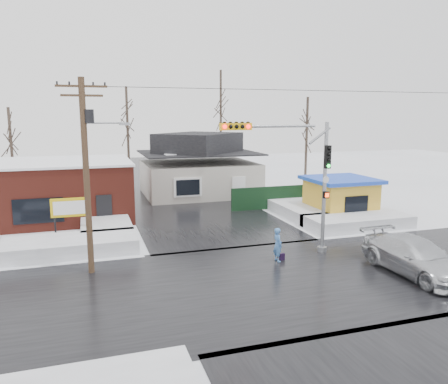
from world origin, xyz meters
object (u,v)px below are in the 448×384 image
object	(u,v)px
traffic_signal	(299,170)
car	(415,257)
kiosk	(340,197)
utility_pole	(87,165)
marquee_sign	(70,209)
pedestrian	(278,245)

from	to	relation	value
traffic_signal	car	size ratio (longest dim) A/B	1.21
kiosk	utility_pole	bearing A→B (deg)	-159.56
traffic_signal	kiosk	xyz separation A→B (m)	(7.07, 7.03, -3.08)
marquee_sign	car	world-z (taller)	marquee_sign
utility_pole	car	world-z (taller)	utility_pole
pedestrian	car	xyz separation A→B (m)	(5.35, -3.59, -0.03)
pedestrian	utility_pole	bearing A→B (deg)	78.70
marquee_sign	pedestrian	bearing A→B (deg)	-35.50
marquee_sign	car	xyz separation A→B (m)	(15.40, -10.76, -1.08)
kiosk	pedestrian	distance (m)	11.43
marquee_sign	kiosk	world-z (taller)	kiosk
kiosk	car	xyz separation A→B (m)	(-3.10, -11.26, -0.63)
utility_pole	pedestrian	size ratio (longest dim) A/B	5.19
traffic_signal	utility_pole	xyz separation A→B (m)	(-10.36, 0.53, 0.57)
marquee_sign	car	size ratio (longest dim) A/B	0.44
pedestrian	car	distance (m)	6.45
traffic_signal	marquee_sign	bearing A→B (deg)	150.28
pedestrian	car	world-z (taller)	pedestrian
traffic_signal	utility_pole	distance (m)	10.39
traffic_signal	kiosk	bearing A→B (deg)	44.84
utility_pole	car	distance (m)	15.69
traffic_signal	utility_pole	bearing A→B (deg)	177.05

